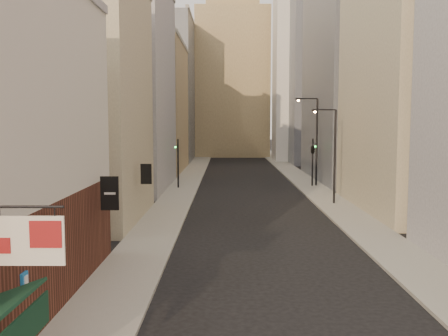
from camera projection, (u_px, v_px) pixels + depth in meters
sidewalk_left at (192, 174)px, 63.02m from camera, size 3.00×140.00×0.15m
sidewalk_right at (295, 174)px, 62.97m from camera, size 3.00×140.00×0.15m
left_bldg_beige at (80, 103)px, 33.44m from camera, size 8.00×12.00×16.00m
left_bldg_grey at (127, 88)px, 49.18m from camera, size 8.00×16.00×20.00m
left_bldg_tan at (154, 108)px, 67.24m from camera, size 8.00×18.00×17.00m
left_bldg_wingrid at (170, 91)px, 86.83m from camera, size 8.00×20.00×24.00m
right_bldg_beige at (416, 78)px, 37.13m from camera, size 8.00×16.00×20.00m
right_bldg_wingrid at (351, 66)px, 56.76m from camera, size 8.00×20.00×26.00m
highrise at (347, 8)px, 83.43m from camera, size 21.00×23.00×51.20m
clock_tower at (232, 66)px, 98.20m from camera, size 14.00×14.00×44.90m
white_tower at (298, 51)px, 84.13m from camera, size 8.00×8.00×41.50m
streetlamp_mid at (333, 151)px, 40.00m from camera, size 2.02×0.38×7.73m
streetlamp_far at (315, 136)px, 51.15m from camera, size 2.38×0.57×9.13m
traffic_light_left at (178, 155)px, 49.64m from camera, size 0.55×0.44×5.00m
traffic_light_right at (313, 149)px, 51.00m from camera, size 0.84×0.84×5.00m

